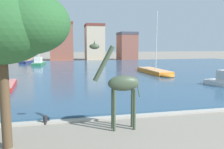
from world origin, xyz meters
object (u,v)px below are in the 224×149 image
Objects in this scene: sailboat_orange at (156,72)px; sailboat_red at (2,88)px; sailboat_navy at (28,61)px; sailboat_green at (39,63)px; giraffe_statue at (121,85)px; mooring_bollard at (45,120)px.

sailboat_red is at bearing -157.95° from sailboat_orange.
sailboat_navy is at bearing 93.56° from sailboat_red.
sailboat_orange reaches higher than sailboat_green.
sailboat_green is at bearing -62.71° from sailboat_navy.
sailboat_orange is 1.27× the size of sailboat_green.
sailboat_green is at bearing 100.81° from giraffe_statue.
mooring_bollard is (3.68, -38.86, -0.40)m from sailboat_green.
giraffe_statue is 48.03m from sailboat_navy.
sailboat_orange is 1.04× the size of sailboat_navy.
sailboat_red is at bearing 125.62° from giraffe_statue.
sailboat_green is at bearing 87.88° from sailboat_red.
giraffe_statue is 41.31m from sailboat_green.
sailboat_navy is at bearing 103.17° from giraffe_statue.
sailboat_navy is at bearing 98.68° from mooring_bollard.
giraffe_statue is 9.52× the size of mooring_bollard.
sailboat_red is 21.25m from sailboat_orange.
mooring_bollard is (6.88, -45.05, -0.41)m from sailboat_navy.
giraffe_statue reaches higher than mooring_bollard.
mooring_bollard is at bearing -84.58° from sailboat_green.
sailboat_navy is at bearing 129.51° from sailboat_orange.
sailboat_green is (-7.74, 40.54, -1.78)m from giraffe_statue.
sailboat_red is 0.94× the size of sailboat_navy.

